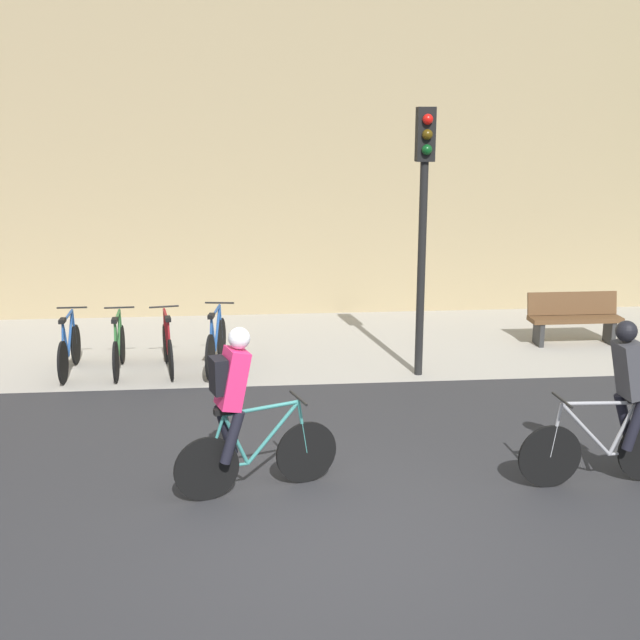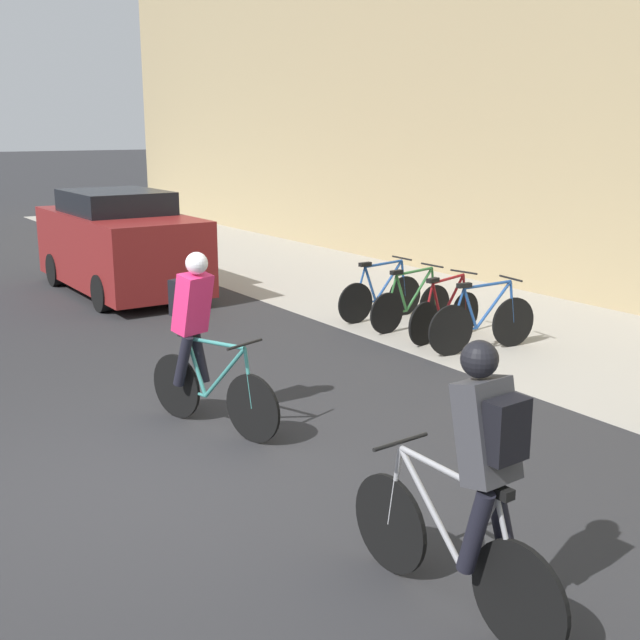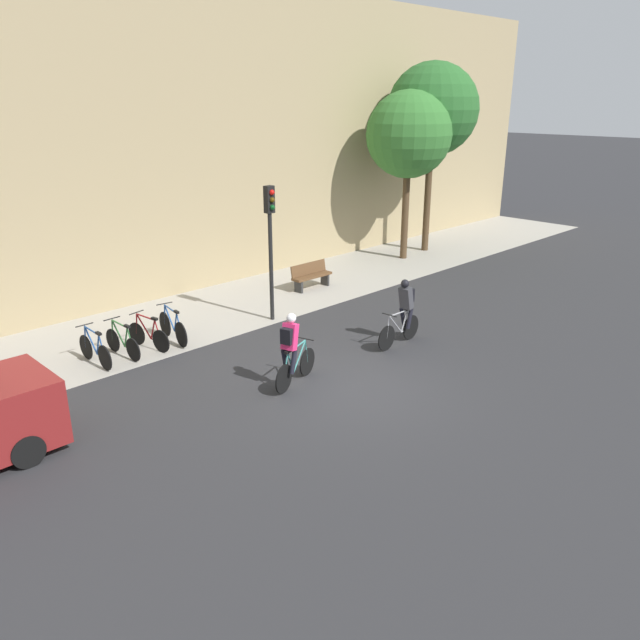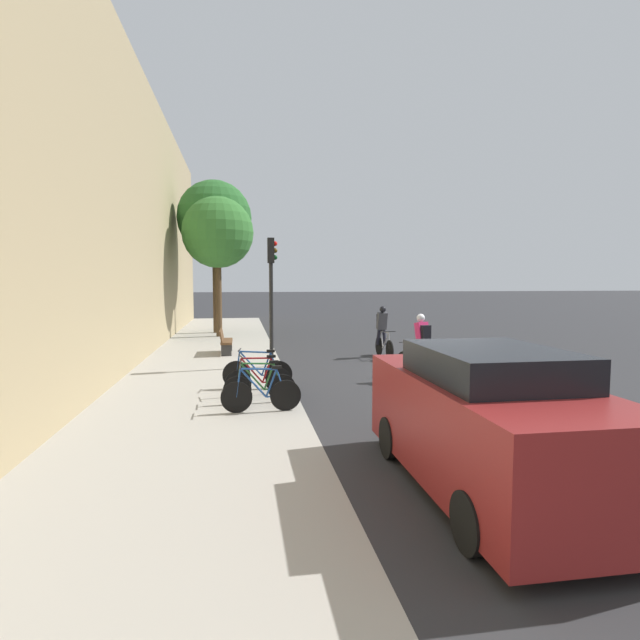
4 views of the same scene
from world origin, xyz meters
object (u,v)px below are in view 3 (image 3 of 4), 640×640
at_px(parked_bike_0, 95,350).
at_px(parked_bike_1, 123,342).
at_px(traffic_light_pole, 270,230).
at_px(parked_bike_3, 173,327).
at_px(bench, 311,275).
at_px(cyclist_grey, 404,310).
at_px(cyclist_pink, 292,348).
at_px(parked_bike_2, 149,335).

xyz_separation_m(parked_bike_0, parked_bike_1, (0.74, -0.00, -0.01)).
relative_size(parked_bike_1, traffic_light_pole, 0.40).
height_order(parked_bike_3, bench, parked_bike_3).
height_order(cyclist_grey, bench, cyclist_grey).
height_order(parked_bike_3, traffic_light_pole, traffic_light_pole).
distance_m(parked_bike_0, parked_bike_1, 0.74).
distance_m(cyclist_grey, parked_bike_3, 6.26).
bearing_deg(parked_bike_1, bench, 7.22).
distance_m(parked_bike_1, parked_bike_3, 1.48).
xyz_separation_m(cyclist_pink, parked_bike_0, (-2.63, 4.36, -0.56)).
bearing_deg(parked_bike_2, cyclist_grey, -41.15).
xyz_separation_m(parked_bike_0, parked_bike_2, (1.48, 0.00, -0.01)).
distance_m(parked_bike_1, traffic_light_pole, 5.15).
height_order(cyclist_pink, parked_bike_2, cyclist_pink).
bearing_deg(parked_bike_1, cyclist_grey, -37.34).
height_order(cyclist_grey, parked_bike_2, cyclist_grey).
bearing_deg(cyclist_grey, bench, 72.00).
xyz_separation_m(cyclist_grey, traffic_light_pole, (-1.28, 3.91, 1.78)).
height_order(cyclist_grey, traffic_light_pole, traffic_light_pole).
bearing_deg(cyclist_pink, parked_bike_2, 104.75).
bearing_deg(parked_bike_1, parked_bike_0, 179.99).
distance_m(cyclist_pink, parked_bike_0, 5.12).
bearing_deg(cyclist_grey, parked_bike_3, 134.37).
relative_size(parked_bike_2, bench, 0.98).
bearing_deg(cyclist_pink, parked_bike_3, 95.35).
relative_size(cyclist_pink, parked_bike_0, 1.09).
bearing_deg(parked_bike_2, bench, 7.98).
bearing_deg(parked_bike_2, cyclist_pink, -75.25).
bearing_deg(traffic_light_pole, cyclist_pink, -124.99).
height_order(cyclist_pink, traffic_light_pole, traffic_light_pole).
relative_size(parked_bike_1, parked_bike_3, 0.92).
xyz_separation_m(cyclist_pink, cyclist_grey, (3.95, -0.10, -0.00)).
relative_size(parked_bike_2, parked_bike_3, 0.91).
distance_m(parked_bike_2, traffic_light_pole, 4.51).
height_order(cyclist_pink, cyclist_grey, cyclist_grey).
bearing_deg(parked_bike_0, cyclist_grey, -34.09).
bearing_deg(cyclist_grey, parked_bike_2, 138.85).
height_order(cyclist_pink, bench, cyclist_pink).
distance_m(cyclist_grey, parked_bike_1, 7.37).
distance_m(cyclist_pink, parked_bike_1, 4.78).
distance_m(parked_bike_1, bench, 7.66).
height_order(cyclist_grey, parked_bike_1, cyclist_grey).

